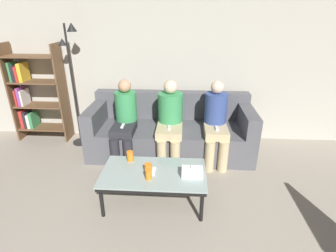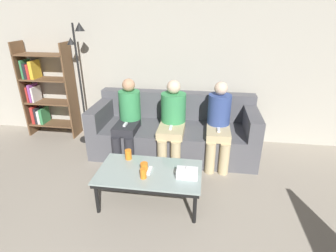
{
  "view_description": "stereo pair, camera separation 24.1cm",
  "coord_description": "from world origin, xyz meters",
  "px_view_note": "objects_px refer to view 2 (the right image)",
  "views": [
    {
      "loc": [
        0.19,
        -0.31,
        1.98
      ],
      "look_at": [
        0.0,
        2.64,
        0.68
      ],
      "focal_mm": 28.0,
      "sensor_mm": 36.0,
      "label": 1
    },
    {
      "loc": [
        0.43,
        -0.28,
        1.98
      ],
      "look_at": [
        0.0,
        2.64,
        0.68
      ],
      "focal_mm": 28.0,
      "sensor_mm": 36.0,
      "label": 2
    }
  ],
  "objects_px": {
    "coffee_table": "(150,174)",
    "cup_far_center": "(128,154)",
    "cup_near_right": "(144,167)",
    "couch": "(174,132)",
    "tissue_box": "(187,173)",
    "bookshelf": "(43,92)",
    "seated_person_left_end": "(128,117)",
    "game_remote": "(149,170)",
    "seated_person_mid_right": "(219,122)",
    "standing_lamp": "(80,72)",
    "cup_near_left": "(143,173)",
    "seated_person_mid_left": "(172,119)"
  },
  "relations": [
    {
      "from": "game_remote",
      "to": "cup_near_left",
      "type": "bearing_deg",
      "value": -105.63
    },
    {
      "from": "seated_person_mid_left",
      "to": "seated_person_mid_right",
      "type": "bearing_deg",
      "value": -0.42
    },
    {
      "from": "coffee_table",
      "to": "cup_near_left",
      "type": "relative_size",
      "value": 10.19
    },
    {
      "from": "bookshelf",
      "to": "seated_person_mid_right",
      "type": "relative_size",
      "value": 1.38
    },
    {
      "from": "bookshelf",
      "to": "tissue_box",
      "type": "bearing_deg",
      "value": -31.91
    },
    {
      "from": "couch",
      "to": "cup_far_center",
      "type": "bearing_deg",
      "value": -112.49
    },
    {
      "from": "couch",
      "to": "cup_far_center",
      "type": "xyz_separation_m",
      "value": [
        -0.41,
        -1.0,
        0.14
      ]
    },
    {
      "from": "couch",
      "to": "game_remote",
      "type": "bearing_deg",
      "value": -95.53
    },
    {
      "from": "standing_lamp",
      "to": "couch",
      "type": "bearing_deg",
      "value": -6.19
    },
    {
      "from": "couch",
      "to": "bookshelf",
      "type": "xyz_separation_m",
      "value": [
        -2.23,
        0.3,
        0.44
      ]
    },
    {
      "from": "couch",
      "to": "seated_person_left_end",
      "type": "height_order",
      "value": "seated_person_left_end"
    },
    {
      "from": "couch",
      "to": "coffee_table",
      "type": "bearing_deg",
      "value": -95.53
    },
    {
      "from": "couch",
      "to": "tissue_box",
      "type": "xyz_separation_m",
      "value": [
        0.29,
        -1.27,
        0.13
      ]
    },
    {
      "from": "game_remote",
      "to": "coffee_table",
      "type": "bearing_deg",
      "value": 93.58
    },
    {
      "from": "cup_near_right",
      "to": "standing_lamp",
      "type": "bearing_deg",
      "value": 133.01
    },
    {
      "from": "cup_far_center",
      "to": "seated_person_left_end",
      "type": "xyz_separation_m",
      "value": [
        -0.22,
        0.78,
        0.14
      ]
    },
    {
      "from": "game_remote",
      "to": "seated_person_mid_right",
      "type": "distance_m",
      "value": 1.27
    },
    {
      "from": "coffee_table",
      "to": "game_remote",
      "type": "bearing_deg",
      "value": -86.42
    },
    {
      "from": "coffee_table",
      "to": "cup_far_center",
      "type": "distance_m",
      "value": 0.38
    },
    {
      "from": "cup_near_left",
      "to": "bookshelf",
      "type": "distance_m",
      "value": 2.67
    },
    {
      "from": "standing_lamp",
      "to": "seated_person_left_end",
      "type": "xyz_separation_m",
      "value": [
        0.83,
        -0.38,
        -0.54
      ]
    },
    {
      "from": "game_remote",
      "to": "seated_person_left_end",
      "type": "relative_size",
      "value": 0.13
    },
    {
      "from": "cup_far_center",
      "to": "game_remote",
      "type": "relative_size",
      "value": 0.79
    },
    {
      "from": "tissue_box",
      "to": "seated_person_left_end",
      "type": "height_order",
      "value": "seated_person_left_end"
    },
    {
      "from": "tissue_box",
      "to": "cup_near_right",
      "type": "bearing_deg",
      "value": 173.81
    },
    {
      "from": "cup_far_center",
      "to": "seated_person_left_end",
      "type": "distance_m",
      "value": 0.82
    },
    {
      "from": "cup_far_center",
      "to": "game_remote",
      "type": "bearing_deg",
      "value": -36.36
    },
    {
      "from": "coffee_table",
      "to": "cup_far_center",
      "type": "relative_size",
      "value": 9.52
    },
    {
      "from": "cup_near_right",
      "to": "tissue_box",
      "type": "distance_m",
      "value": 0.47
    },
    {
      "from": "seated_person_mid_right",
      "to": "coffee_table",
      "type": "bearing_deg",
      "value": -126.94
    },
    {
      "from": "cup_near_left",
      "to": "game_remote",
      "type": "height_order",
      "value": "cup_near_left"
    },
    {
      "from": "seated_person_mid_right",
      "to": "bookshelf",
      "type": "bearing_deg",
      "value": 169.77
    },
    {
      "from": "couch",
      "to": "seated_person_mid_right",
      "type": "relative_size",
      "value": 2.09
    },
    {
      "from": "coffee_table",
      "to": "game_remote",
      "type": "distance_m",
      "value": 0.05
    },
    {
      "from": "coffee_table",
      "to": "game_remote",
      "type": "height_order",
      "value": "game_remote"
    },
    {
      "from": "tissue_box",
      "to": "cup_far_center",
      "type": "bearing_deg",
      "value": 159.02
    },
    {
      "from": "tissue_box",
      "to": "seated_person_mid_right",
      "type": "relative_size",
      "value": 0.19
    },
    {
      "from": "seated_person_left_end",
      "to": "standing_lamp",
      "type": "bearing_deg",
      "value": 155.3
    },
    {
      "from": "cup_near_left",
      "to": "seated_person_mid_right",
      "type": "bearing_deg",
      "value": 55.09
    },
    {
      "from": "coffee_table",
      "to": "standing_lamp",
      "type": "height_order",
      "value": "standing_lamp"
    },
    {
      "from": "coffee_table",
      "to": "cup_near_right",
      "type": "height_order",
      "value": "cup_near_right"
    },
    {
      "from": "couch",
      "to": "tissue_box",
      "type": "height_order",
      "value": "couch"
    },
    {
      "from": "coffee_table",
      "to": "tissue_box",
      "type": "distance_m",
      "value": 0.42
    },
    {
      "from": "coffee_table",
      "to": "standing_lamp",
      "type": "xyz_separation_m",
      "value": [
        -1.34,
        1.38,
        0.78
      ]
    },
    {
      "from": "seated_person_left_end",
      "to": "cup_near_right",
      "type": "bearing_deg",
      "value": -65.26
    },
    {
      "from": "cup_near_left",
      "to": "seated_person_mid_left",
      "type": "relative_size",
      "value": 0.1
    },
    {
      "from": "coffee_table",
      "to": "cup_near_right",
      "type": "xyz_separation_m",
      "value": [
        -0.06,
        -0.0,
        0.09
      ]
    },
    {
      "from": "cup_near_right",
      "to": "seated_person_left_end",
      "type": "relative_size",
      "value": 0.09
    },
    {
      "from": "coffee_table",
      "to": "bookshelf",
      "type": "relative_size",
      "value": 0.72
    },
    {
      "from": "game_remote",
      "to": "seated_person_left_end",
      "type": "xyz_separation_m",
      "value": [
        -0.52,
        1.0,
        0.19
      ]
    }
  ]
}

